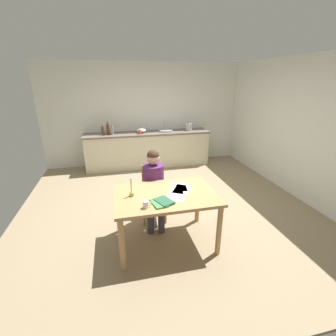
{
  "coord_description": "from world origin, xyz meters",
  "views": [
    {
      "loc": [
        -0.87,
        -3.73,
        2.18
      ],
      "look_at": [
        -0.06,
        -0.3,
        0.85
      ],
      "focal_mm": 25.27,
      "sensor_mm": 36.0,
      "label": 1
    }
  ],
  "objects_px": {
    "dining_table": "(165,201)",
    "teacup_on_counter": "(140,132)",
    "book_cookery": "(159,203)",
    "mixing_bowl": "(141,130)",
    "sink_unit": "(166,131)",
    "stovetop_kettle": "(189,127)",
    "book_magazine": "(164,202)",
    "coffee_mug": "(146,204)",
    "bottle_wine_red": "(112,130)",
    "bottle_oil": "(103,131)",
    "person_seated": "(154,183)",
    "wine_glass_near_sink": "(149,127)",
    "chair_at_table": "(153,190)",
    "candlestick": "(132,191)",
    "wine_glass_back_left": "(142,127)",
    "wine_glass_by_kettle": "(144,127)",
    "bottle_vinegar": "(108,129)"
  },
  "relations": [
    {
      "from": "book_magazine",
      "to": "bottle_wine_red",
      "type": "height_order",
      "value": "bottle_wine_red"
    },
    {
      "from": "candlestick",
      "to": "wine_glass_back_left",
      "type": "relative_size",
      "value": 1.65
    },
    {
      "from": "person_seated",
      "to": "candlestick",
      "type": "bearing_deg",
      "value": -126.54
    },
    {
      "from": "stovetop_kettle",
      "to": "book_magazine",
      "type": "bearing_deg",
      "value": -112.49
    },
    {
      "from": "dining_table",
      "to": "wine_glass_by_kettle",
      "type": "distance_m",
      "value": 3.41
    },
    {
      "from": "teacup_on_counter",
      "to": "wine_glass_back_left",
      "type": "bearing_deg",
      "value": 72.91
    },
    {
      "from": "sink_unit",
      "to": "stovetop_kettle",
      "type": "distance_m",
      "value": 0.64
    },
    {
      "from": "person_seated",
      "to": "stovetop_kettle",
      "type": "bearing_deg",
      "value": 62.06
    },
    {
      "from": "sink_unit",
      "to": "teacup_on_counter",
      "type": "relative_size",
      "value": 3.13
    },
    {
      "from": "book_magazine",
      "to": "mixing_bowl",
      "type": "distance_m",
      "value": 3.48
    },
    {
      "from": "sink_unit",
      "to": "coffee_mug",
      "type": "bearing_deg",
      "value": -106.29
    },
    {
      "from": "candlestick",
      "to": "sink_unit",
      "type": "bearing_deg",
      "value": 69.9
    },
    {
      "from": "chair_at_table",
      "to": "wine_glass_back_left",
      "type": "distance_m",
      "value": 2.74
    },
    {
      "from": "dining_table",
      "to": "teacup_on_counter",
      "type": "relative_size",
      "value": 11.71
    },
    {
      "from": "coffee_mug",
      "to": "book_magazine",
      "type": "xyz_separation_m",
      "value": [
        0.23,
        0.07,
        -0.03
      ]
    },
    {
      "from": "wine_glass_back_left",
      "to": "wine_glass_near_sink",
      "type": "bearing_deg",
      "value": 0.0
    },
    {
      "from": "book_cookery",
      "to": "mixing_bowl",
      "type": "relative_size",
      "value": 1.05
    },
    {
      "from": "wine_glass_back_left",
      "to": "book_magazine",
      "type": "bearing_deg",
      "value": -93.17
    },
    {
      "from": "coffee_mug",
      "to": "teacup_on_counter",
      "type": "distance_m",
      "value": 3.41
    },
    {
      "from": "bottle_vinegar",
      "to": "teacup_on_counter",
      "type": "relative_size",
      "value": 2.69
    },
    {
      "from": "coffee_mug",
      "to": "teacup_on_counter",
      "type": "bearing_deg",
      "value": 84.27
    },
    {
      "from": "bottle_wine_red",
      "to": "wine_glass_by_kettle",
      "type": "bearing_deg",
      "value": 14.62
    },
    {
      "from": "bottle_vinegar",
      "to": "dining_table",
      "type": "bearing_deg",
      "value": -77.22
    },
    {
      "from": "coffee_mug",
      "to": "bottle_oil",
      "type": "bearing_deg",
      "value": 99.03
    },
    {
      "from": "person_seated",
      "to": "wine_glass_near_sink",
      "type": "height_order",
      "value": "person_seated"
    },
    {
      "from": "teacup_on_counter",
      "to": "person_seated",
      "type": "bearing_deg",
      "value": -92.15
    },
    {
      "from": "book_cookery",
      "to": "wine_glass_back_left",
      "type": "xyz_separation_m",
      "value": [
        0.26,
        3.63,
        0.24
      ]
    },
    {
      "from": "mixing_bowl",
      "to": "wine_glass_near_sink",
      "type": "bearing_deg",
      "value": 33.45
    },
    {
      "from": "bottle_oil",
      "to": "dining_table",
      "type": "bearing_deg",
      "value": -74.89
    },
    {
      "from": "coffee_mug",
      "to": "book_magazine",
      "type": "height_order",
      "value": "coffee_mug"
    },
    {
      "from": "person_seated",
      "to": "bottle_oil",
      "type": "distance_m",
      "value": 2.72
    },
    {
      "from": "coffee_mug",
      "to": "stovetop_kettle",
      "type": "bearing_deg",
      "value": 64.76
    },
    {
      "from": "coffee_mug",
      "to": "wine_glass_near_sink",
      "type": "xyz_separation_m",
      "value": [
        0.62,
        3.69,
        0.21
      ]
    },
    {
      "from": "wine_glass_near_sink",
      "to": "chair_at_table",
      "type": "bearing_deg",
      "value": -97.74
    },
    {
      "from": "chair_at_table",
      "to": "stovetop_kettle",
      "type": "height_order",
      "value": "stovetop_kettle"
    },
    {
      "from": "stovetop_kettle",
      "to": "person_seated",
      "type": "bearing_deg",
      "value": -117.94
    },
    {
      "from": "sink_unit",
      "to": "teacup_on_counter",
      "type": "distance_m",
      "value": 0.71
    },
    {
      "from": "sink_unit",
      "to": "bottle_wine_red",
      "type": "bearing_deg",
      "value": -177.03
    },
    {
      "from": "chair_at_table",
      "to": "wine_glass_back_left",
      "type": "bearing_deg",
      "value": 86.31
    },
    {
      "from": "bottle_oil",
      "to": "person_seated",
      "type": "bearing_deg",
      "value": -72.99
    },
    {
      "from": "book_cookery",
      "to": "bottle_wine_red",
      "type": "height_order",
      "value": "bottle_wine_red"
    },
    {
      "from": "coffee_mug",
      "to": "stovetop_kettle",
      "type": "relative_size",
      "value": 0.48
    },
    {
      "from": "dining_table",
      "to": "book_magazine",
      "type": "distance_m",
      "value": 0.27
    },
    {
      "from": "wine_glass_near_sink",
      "to": "wine_glass_back_left",
      "type": "height_order",
      "value": "same"
    },
    {
      "from": "mixing_bowl",
      "to": "dining_table",
      "type": "bearing_deg",
      "value": -91.78
    },
    {
      "from": "bottle_oil",
      "to": "stovetop_kettle",
      "type": "distance_m",
      "value": 2.22
    },
    {
      "from": "stovetop_kettle",
      "to": "bottle_wine_red",
      "type": "bearing_deg",
      "value": -178.09
    },
    {
      "from": "person_seated",
      "to": "bottle_wine_red",
      "type": "height_order",
      "value": "person_seated"
    },
    {
      "from": "chair_at_table",
      "to": "book_magazine",
      "type": "xyz_separation_m",
      "value": [
        -0.03,
        -0.93,
        0.28
      ]
    },
    {
      "from": "candlestick",
      "to": "book_magazine",
      "type": "relative_size",
      "value": 1.09
    }
  ]
}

